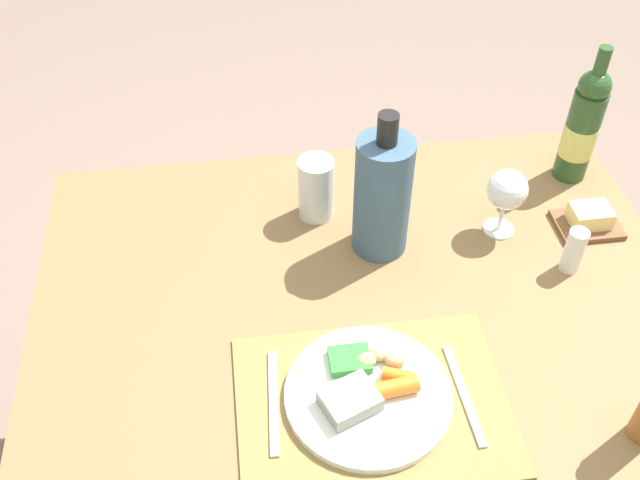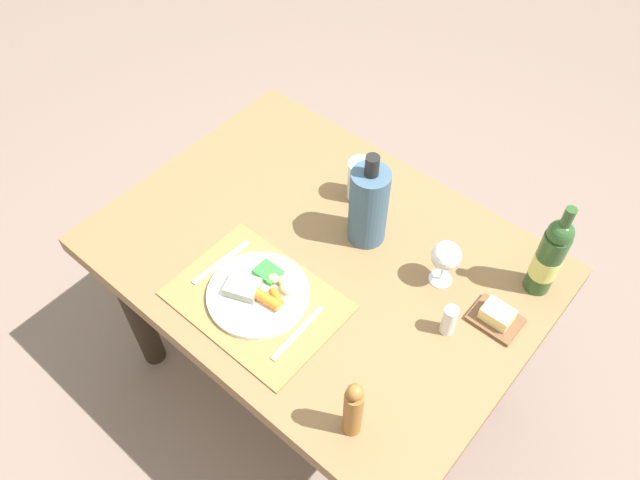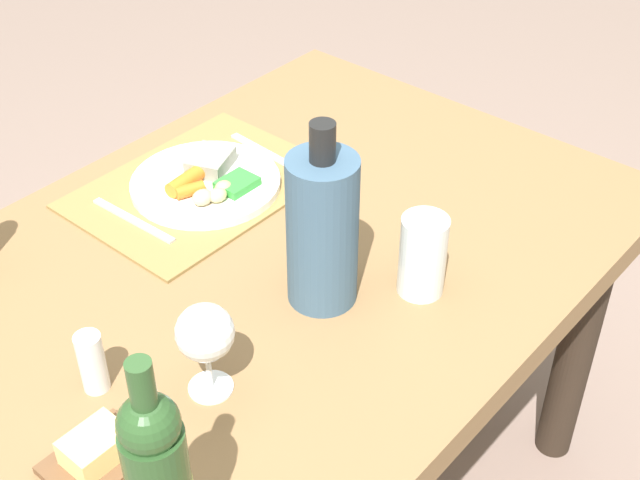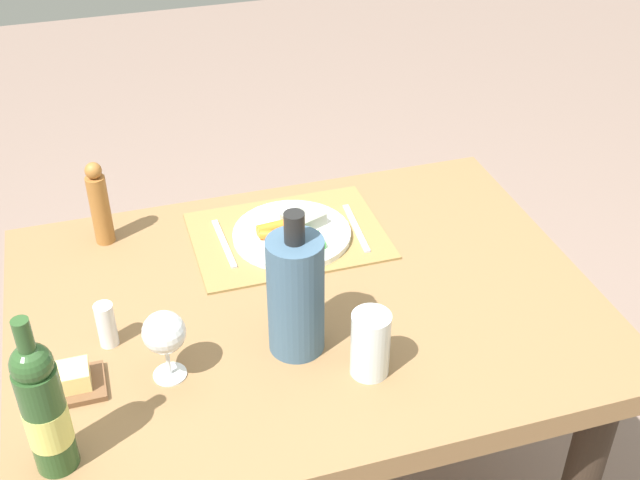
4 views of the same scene
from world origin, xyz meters
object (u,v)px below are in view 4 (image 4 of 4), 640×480
object	(u,v)px
cooler_bottle	(296,294)
wine_bottle	(44,409)
pepper_mill	(100,205)
salt_shaker	(106,325)
dinner_plate	(292,233)
knife	(224,243)
butter_dish	(69,382)
dining_table	(305,335)
fork	(356,228)
wine_glass	(164,334)
water_tumbler	(370,348)

from	to	relation	value
cooler_bottle	wine_bottle	xyz separation A→B (m)	(0.46, 0.16, -0.00)
pepper_mill	salt_shaker	bearing A→B (deg)	86.32
dinner_plate	knife	world-z (taller)	dinner_plate
butter_dish	cooler_bottle	distance (m)	0.45
dining_table	fork	distance (m)	0.30
dining_table	dinner_plate	xyz separation A→B (m)	(-0.03, -0.22, 0.13)
pepper_mill	butter_dish	bearing A→B (deg)	77.44
butter_dish	wine_glass	world-z (taller)	wine_glass
dinner_plate	wine_bottle	xyz separation A→B (m)	(0.55, 0.52, 0.11)
water_tumbler	pepper_mill	bearing A→B (deg)	-53.00
butter_dish	water_tumbler	world-z (taller)	water_tumbler
knife	butter_dish	distance (m)	0.52
butter_dish	salt_shaker	bearing A→B (deg)	-127.20
dining_table	pepper_mill	size ratio (longest dim) A/B	5.90
dinner_plate	fork	distance (m)	0.16
dining_table	butter_dish	bearing A→B (deg)	14.73
butter_dish	cooler_bottle	size ratio (longest dim) A/B	0.42
fork	knife	bearing A→B (deg)	-1.50
pepper_mill	knife	bearing A→B (deg)	158.24
dinner_plate	cooler_bottle	xyz separation A→B (m)	(0.09, 0.36, 0.11)
butter_dish	salt_shaker	size ratio (longest dim) A/B	1.34
knife	wine_glass	distance (m)	0.44
fork	water_tumbler	world-z (taller)	water_tumbler
pepper_mill	water_tumbler	distance (m)	0.74
fork	dining_table	bearing A→B (deg)	51.94
cooler_bottle	salt_shaker	bearing A→B (deg)	-18.03
dining_table	butter_dish	xyz separation A→B (m)	(0.49, 0.13, 0.13)
dining_table	salt_shaker	bearing A→B (deg)	3.03
water_tumbler	wine_bottle	world-z (taller)	wine_bottle
fork	wine_glass	bearing A→B (deg)	39.40
pepper_mill	wine_bottle	xyz separation A→B (m)	(0.13, 0.64, 0.03)
wine_glass	cooler_bottle	size ratio (longest dim) A/B	0.48
wine_glass	pepper_mill	world-z (taller)	pepper_mill
wine_glass	cooler_bottle	world-z (taller)	cooler_bottle
fork	knife	size ratio (longest dim) A/B	1.02
wine_glass	water_tumbler	xyz separation A→B (m)	(-0.37, 0.10, -0.04)
wine_glass	salt_shaker	size ratio (longest dim) A/B	1.54
dinner_plate	wine_bottle	size ratio (longest dim) A/B	0.88
knife	water_tumbler	size ratio (longest dim) A/B	1.44
knife	wine_glass	size ratio (longest dim) A/B	1.33
dining_table	salt_shaker	distance (m)	0.44
dinner_plate	salt_shaker	world-z (taller)	salt_shaker
cooler_bottle	wine_bottle	size ratio (longest dim) A/B	0.99
butter_dish	salt_shaker	xyz separation A→B (m)	(-0.08, -0.11, 0.03)
butter_dish	wine_bottle	world-z (taller)	wine_bottle
pepper_mill	salt_shaker	world-z (taller)	pepper_mill
wine_glass	salt_shaker	world-z (taller)	wine_glass
wine_glass	salt_shaker	bearing A→B (deg)	-50.78
dining_table	wine_bottle	bearing A→B (deg)	29.92
pepper_mill	water_tumbler	size ratio (longest dim) A/B	1.52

